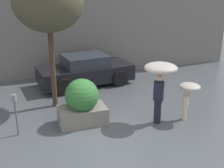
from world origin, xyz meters
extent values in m
plane|color=#51565B|center=(0.00, 0.00, 0.00)|extent=(40.00, 40.00, 0.00)
cube|color=gray|center=(0.00, 6.50, 3.00)|extent=(18.00, 0.30, 6.00)
cube|color=gray|center=(-0.35, 1.17, 0.27)|extent=(1.49, 0.89, 0.54)
sphere|color=#337033|center=(-0.35, 1.17, 0.94)|extent=(1.05, 1.05, 1.05)
cylinder|color=#1E1E2D|center=(1.90, 0.44, 0.39)|extent=(0.23, 0.23, 0.77)
cylinder|color=#1E1E2D|center=(1.90, 0.44, 1.08)|extent=(0.32, 0.32, 0.61)
sphere|color=tan|center=(1.90, 0.44, 1.49)|extent=(0.21, 0.21, 0.21)
cylinder|color=#4C4C51|center=(1.99, 0.55, 1.44)|extent=(0.02, 0.02, 0.67)
ellipsoid|color=beige|center=(1.99, 0.55, 1.78)|extent=(1.02, 1.02, 0.33)
cylinder|color=beige|center=(2.86, 0.38, 0.23)|extent=(0.14, 0.14, 0.47)
cylinder|color=beige|center=(2.86, 0.38, 0.65)|extent=(0.20, 0.20, 0.37)
sphere|color=beige|center=(2.86, 0.38, 0.90)|extent=(0.13, 0.13, 0.13)
cylinder|color=#4C4C51|center=(2.92, 0.32, 0.91)|extent=(0.02, 0.02, 0.47)
ellipsoid|color=beige|center=(2.92, 0.32, 1.15)|extent=(0.67, 0.67, 0.22)
cube|color=black|center=(0.61, 4.82, 0.52)|extent=(4.24, 2.28, 0.67)
cube|color=#2D333D|center=(0.61, 4.82, 1.09)|extent=(2.00, 1.72, 0.47)
cylinder|color=black|center=(-0.51, 3.78, 0.35)|extent=(0.72, 0.31, 0.70)
cylinder|color=black|center=(-0.75, 5.53, 0.35)|extent=(0.72, 0.31, 0.70)
cylinder|color=black|center=(1.97, 4.11, 0.35)|extent=(0.72, 0.31, 0.70)
cylinder|color=black|center=(1.73, 5.86, 0.35)|extent=(0.72, 0.31, 0.70)
cylinder|color=#423323|center=(-1.00, 2.85, 1.51)|extent=(0.18, 0.18, 3.01)
ellipsoid|color=#4C4733|center=(-1.00, 2.85, 3.65)|extent=(2.31, 2.31, 1.97)
cylinder|color=#595B60|center=(-2.32, 1.00, 0.53)|extent=(0.05, 0.05, 1.07)
cylinder|color=gray|center=(-2.32, 1.00, 1.17)|extent=(0.14, 0.14, 0.20)
camera|label=1|loc=(-2.00, -6.78, 4.10)|focal=45.00mm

